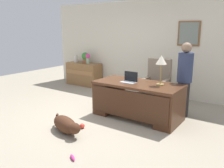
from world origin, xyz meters
TOP-DOWN VIEW (x-y plane):
  - ground_plane at (0.00, 0.00)m, footprint 12.00×12.00m
  - back_wall at (0.01, 2.60)m, footprint 7.00×0.16m
  - desk at (0.75, 0.60)m, footprint 1.86×0.88m
  - credenza at (-2.22, 2.25)m, footprint 1.23×0.50m
  - armchair at (0.72, 1.66)m, footprint 0.60×0.59m
  - person_standing at (1.53, 1.28)m, footprint 0.32×0.32m
  - dog_lying at (0.04, -0.83)m, footprint 0.86×0.48m
  - laptop at (0.57, 0.58)m, footprint 0.32×0.22m
  - desk_lamp at (1.21, 0.72)m, footprint 0.22×0.22m
  - vase_with_flowers at (-2.04, 2.25)m, footprint 0.17×0.17m
  - vase_empty at (-2.58, 2.25)m, footprint 0.13×0.13m
  - potted_plant at (-2.13, 2.25)m, footprint 0.24×0.24m
  - dog_toy_ball at (0.16, -0.52)m, footprint 0.10×0.10m
  - dog_toy_bone at (0.78, -1.43)m, footprint 0.18×0.14m

SIDE VIEW (x-z plane):
  - ground_plane at x=0.00m, z-range 0.00..0.00m
  - dog_toy_bone at x=0.78m, z-range 0.00..0.05m
  - dog_toy_ball at x=0.16m, z-range 0.00..0.10m
  - dog_lying at x=0.04m, z-range 0.00..0.30m
  - credenza at x=-2.22m, z-range 0.00..0.76m
  - desk at x=0.75m, z-range 0.04..0.81m
  - armchair at x=0.72m, z-range -0.07..1.09m
  - laptop at x=0.57m, z-range 0.71..0.94m
  - person_standing at x=1.53m, z-range 0.02..1.64m
  - vase_empty at x=-2.58m, z-range 0.76..0.99m
  - vase_with_flowers at x=-2.04m, z-range 0.79..1.12m
  - potted_plant at x=-2.13m, z-range 0.77..1.13m
  - desk_lamp at x=1.21m, z-range 0.95..1.56m
  - back_wall at x=0.01m, z-range 0.00..2.70m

